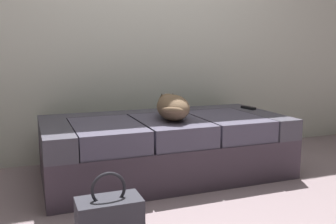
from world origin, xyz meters
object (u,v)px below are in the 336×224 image
tv_remote (248,108)px  handbag (109,221)px  couch (166,146)px  dog_tan (172,107)px

tv_remote → handbag: 1.83m
couch → dog_tan: size_ratio=3.33×
couch → dog_tan: dog_tan is taller
handbag → couch: bearing=54.7°
tv_remote → handbag: tv_remote is taller
dog_tan → handbag: bearing=-128.7°
couch → handbag: 1.11m
dog_tan → tv_remote: bearing=15.0°
couch → dog_tan: 0.33m
dog_tan → tv_remote: (0.81, 0.22, -0.08)m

